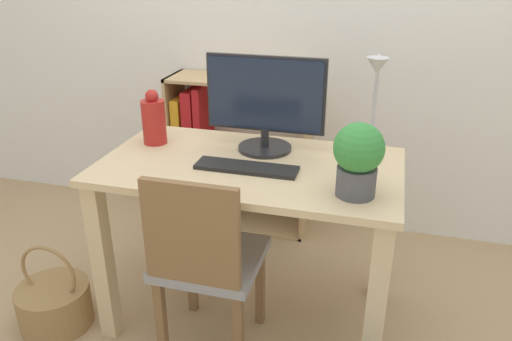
% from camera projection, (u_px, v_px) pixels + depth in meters
% --- Properties ---
extents(ground_plane, '(10.00, 10.00, 0.00)m').
position_uv_depth(ground_plane, '(250.00, 312.00, 2.34)').
color(ground_plane, tan).
extents(wall_back, '(8.00, 0.05, 2.60)m').
position_uv_depth(wall_back, '(299.00, 2.00, 2.67)').
color(wall_back, silver).
rests_on(wall_back, ground_plane).
extents(desk, '(1.22, 0.68, 0.76)m').
position_uv_depth(desk, '(250.00, 196.00, 2.09)').
color(desk, '#D8BC8C').
rests_on(desk, ground_plane).
extents(monitor, '(0.51, 0.23, 0.41)m').
position_uv_depth(monitor, '(265.00, 101.00, 2.08)').
color(monitor, '#232326').
rests_on(monitor, desk).
extents(keyboard, '(0.41, 0.11, 0.02)m').
position_uv_depth(keyboard, '(246.00, 168.00, 1.97)').
color(keyboard, black).
rests_on(keyboard, desk).
extents(vase, '(0.10, 0.10, 0.24)m').
position_uv_depth(vase, '(154.00, 120.00, 2.20)').
color(vase, '#B2231E').
rests_on(vase, desk).
extents(desk_lamp, '(0.10, 0.19, 0.44)m').
position_uv_depth(desk_lamp, '(374.00, 100.00, 1.91)').
color(desk_lamp, '#B7B7BC').
rests_on(desk_lamp, desk).
extents(potted_plant, '(0.18, 0.18, 0.27)m').
position_uv_depth(potted_plant, '(358.00, 157.00, 1.71)').
color(potted_plant, '#4C4C51').
rests_on(potted_plant, desk).
extents(chair, '(0.40, 0.40, 0.84)m').
position_uv_depth(chair, '(205.00, 259.00, 1.94)').
color(chair, gray).
rests_on(chair, ground_plane).
extents(bookshelf, '(0.81, 0.28, 0.90)m').
position_uv_depth(bookshelf, '(215.00, 154.00, 2.98)').
color(bookshelf, tan).
rests_on(bookshelf, ground_plane).
extents(basket, '(0.32, 0.32, 0.41)m').
position_uv_depth(basket, '(55.00, 304.00, 2.23)').
color(basket, '#997547').
rests_on(basket, ground_plane).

